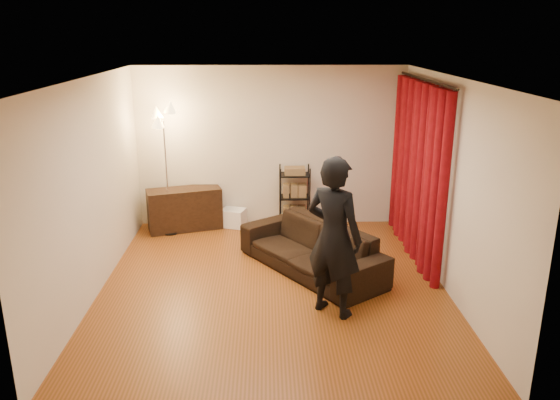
{
  "coord_description": "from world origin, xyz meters",
  "views": [
    {
      "loc": [
        -0.08,
        -6.55,
        3.24
      ],
      "look_at": [
        0.1,
        0.3,
        1.1
      ],
      "focal_mm": 35.0,
      "sensor_mm": 36.0,
      "label": 1
    }
  ],
  "objects_px": {
    "sofa": "(311,248)",
    "floor_lamp": "(166,172)",
    "wire_shelf": "(295,197)",
    "media_cabinet": "(185,209)",
    "person": "(334,237)",
    "storage_boxes": "(233,218)"
  },
  "relations": [
    {
      "from": "person",
      "to": "wire_shelf",
      "type": "xyz_separation_m",
      "value": [
        -0.3,
        2.98,
        -0.42
      ]
    },
    {
      "from": "media_cabinet",
      "to": "storage_boxes",
      "type": "height_order",
      "value": "media_cabinet"
    },
    {
      "from": "sofa",
      "to": "person",
      "type": "distance_m",
      "value": 1.35
    },
    {
      "from": "storage_boxes",
      "to": "sofa",
      "type": "bearing_deg",
      "value": -56.89
    },
    {
      "from": "media_cabinet",
      "to": "storage_boxes",
      "type": "xyz_separation_m",
      "value": [
        0.81,
        0.08,
        -0.19
      ]
    },
    {
      "from": "person",
      "to": "floor_lamp",
      "type": "relative_size",
      "value": 0.91
    },
    {
      "from": "sofa",
      "to": "floor_lamp",
      "type": "distance_m",
      "value": 2.82
    },
    {
      "from": "storage_boxes",
      "to": "wire_shelf",
      "type": "relative_size",
      "value": 0.36
    },
    {
      "from": "sofa",
      "to": "person",
      "type": "bearing_deg",
      "value": -28.16
    },
    {
      "from": "media_cabinet",
      "to": "wire_shelf",
      "type": "relative_size",
      "value": 1.13
    },
    {
      "from": "person",
      "to": "media_cabinet",
      "type": "distance_m",
      "value": 3.69
    },
    {
      "from": "person",
      "to": "storage_boxes",
      "type": "relative_size",
      "value": 5.01
    },
    {
      "from": "sofa",
      "to": "floor_lamp",
      "type": "xyz_separation_m",
      "value": [
        -2.24,
        1.56,
        0.72
      ]
    },
    {
      "from": "person",
      "to": "media_cabinet",
      "type": "xyz_separation_m",
      "value": [
        -2.16,
        2.93,
        -0.61
      ]
    },
    {
      "from": "wire_shelf",
      "to": "media_cabinet",
      "type": "bearing_deg",
      "value": 162.63
    },
    {
      "from": "wire_shelf",
      "to": "floor_lamp",
      "type": "xyz_separation_m",
      "value": [
        -2.09,
        -0.23,
        0.51
      ]
    },
    {
      "from": "storage_boxes",
      "to": "wire_shelf",
      "type": "xyz_separation_m",
      "value": [
        1.05,
        -0.03,
        0.38
      ]
    },
    {
      "from": "storage_boxes",
      "to": "floor_lamp",
      "type": "distance_m",
      "value": 1.4
    },
    {
      "from": "media_cabinet",
      "to": "floor_lamp",
      "type": "distance_m",
      "value": 0.76
    },
    {
      "from": "storage_boxes",
      "to": "floor_lamp",
      "type": "bearing_deg",
      "value": -165.71
    },
    {
      "from": "floor_lamp",
      "to": "person",
      "type": "bearing_deg",
      "value": -48.92
    },
    {
      "from": "media_cabinet",
      "to": "floor_lamp",
      "type": "relative_size",
      "value": 0.58
    }
  ]
}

